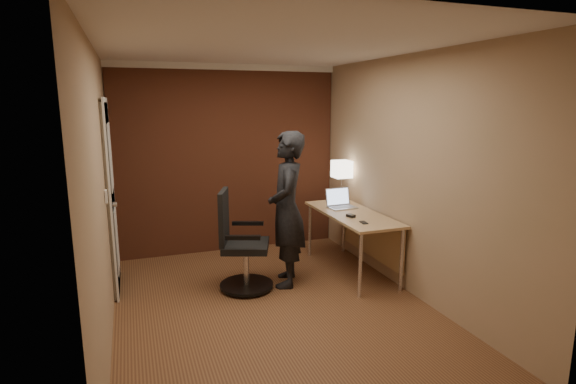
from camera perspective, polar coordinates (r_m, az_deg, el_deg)
The scene contains 8 objects.
room at distance 5.63m, azimuth -9.41°, elevation 4.63°, with size 4.00×4.00×4.00m.
desk at distance 5.43m, azimuth 8.76°, elevation -3.86°, with size 0.60×1.50×0.73m.
desk_lamp at distance 5.90m, azimuth 6.84°, elevation 2.83°, with size 0.22×0.22×0.54m.
laptop at distance 5.61m, azimuth 6.62°, elevation -1.28°, with size 0.35×0.28×0.23m.
mouse at distance 5.15m, azimuth 7.98°, elevation -3.00°, with size 0.06×0.10×0.03m, color black.
phone at distance 4.93m, azimuth 9.58°, elevation -3.84°, with size 0.06×0.12×0.01m, color black.
office_chair at distance 4.91m, azimuth -6.18°, elevation -6.98°, with size 0.62×0.68×1.08m.
person at distance 4.92m, azimuth -0.14°, elevation -2.23°, with size 0.62×0.41×1.71m, color black.
Camera 1 is at (-1.26, -3.97, 2.01)m, focal length 28.00 mm.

